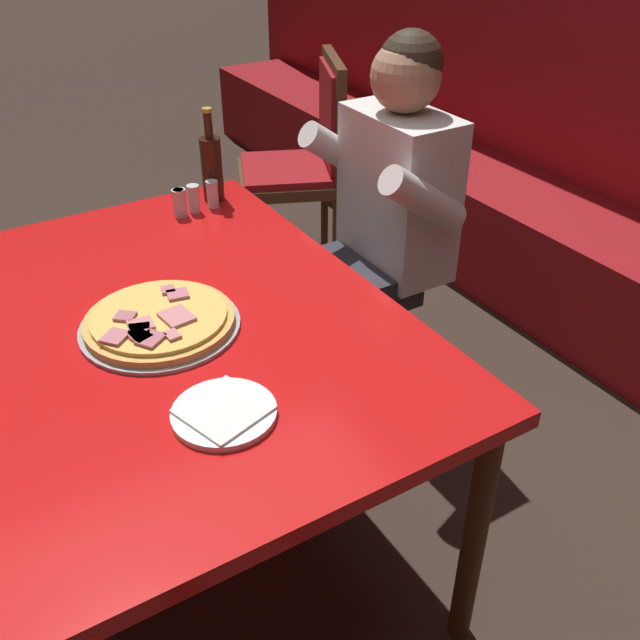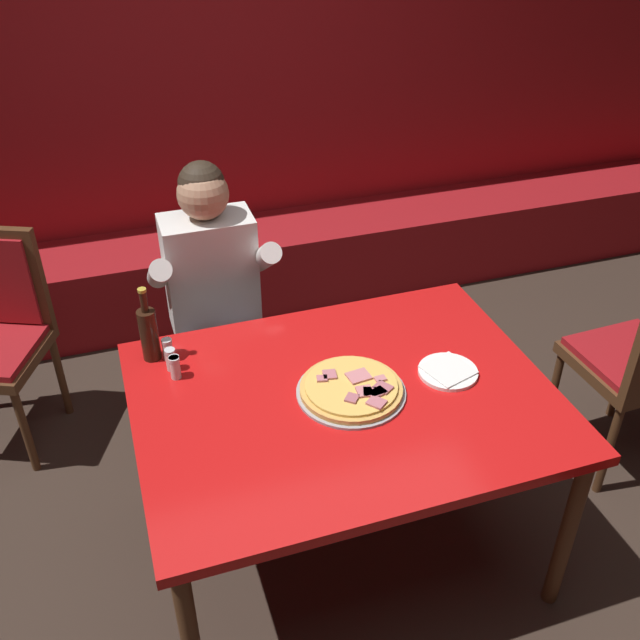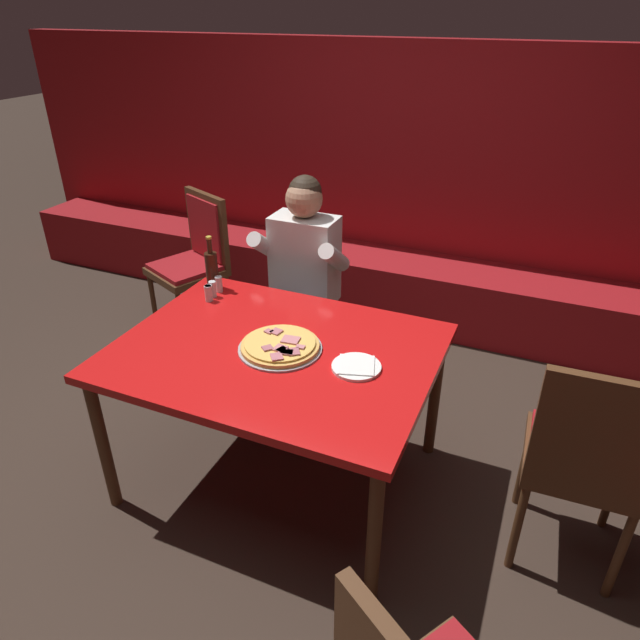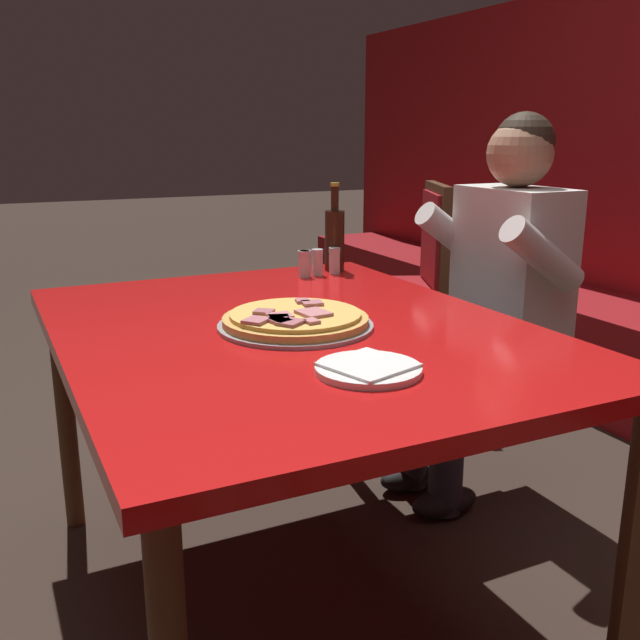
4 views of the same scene
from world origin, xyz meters
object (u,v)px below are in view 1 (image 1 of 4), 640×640
Objects in this scene: main_dining_table at (161,347)px; shaker_oregano at (194,200)px; beer_bottle at (212,166)px; plate_white_paper at (224,412)px; dining_chair_near_left at (306,155)px; pizza at (161,321)px; diner_seated_blue_shirt at (375,221)px; shaker_parmesan at (179,204)px; shaker_red_pepper_flakes at (181,204)px; shaker_black_pepper at (213,195)px.

shaker_oregano is at bearing 148.63° from main_dining_table.
shaker_oregano is (0.06, -0.09, -0.07)m from beer_bottle.
dining_chair_near_left reaches higher than plate_white_paper.
main_dining_table is at bearing -175.49° from pizza.
plate_white_paper is at bearing -51.54° from diner_seated_blue_shirt.
shaker_parmesan reaches higher than plate_white_paper.
shaker_parmesan is at bearing -93.49° from shaker_red_pepper_flakes.
dining_chair_near_left reaches higher than shaker_oregano.
beer_bottle reaches higher than main_dining_table.
beer_bottle is 0.54m from diner_seated_blue_shirt.
shaker_red_pepper_flakes is 0.09× the size of dining_chair_near_left.
shaker_parmesan is (-0.00, -0.01, 0.00)m from shaker_red_pepper_flakes.
shaker_parmesan reaches higher than main_dining_table.
shaker_oregano is 0.05m from shaker_red_pepper_flakes.
shaker_black_pepper reaches higher than plate_white_paper.
shaker_oregano is 1.07m from dining_chair_near_left.
beer_bottle is 3.40× the size of shaker_oregano.
beer_bottle reaches higher than shaker_red_pepper_flakes.
diner_seated_blue_shirt is (0.25, 0.55, -0.09)m from shaker_red_pepper_flakes.
main_dining_table is 0.09m from pizza.
beer_bottle is 3.40× the size of shaker_black_pepper.
shaker_black_pepper is (-0.56, 0.39, 0.02)m from pizza.
beer_bottle is 3.40× the size of shaker_parmesan.
shaker_red_pepper_flakes is at bearing -65.14° from beer_bottle.
shaker_parmesan is at bearing -82.55° from shaker_oregano.
plate_white_paper is 0.16× the size of diner_seated_blue_shirt.
shaker_black_pepper is 0.07× the size of diner_seated_blue_shirt.
diner_seated_blue_shirt is (0.25, 0.56, -0.09)m from shaker_parmesan.
diner_seated_blue_shirt is at bearing 65.92° from shaker_parmesan.
shaker_parmesan is (0.01, -0.12, 0.00)m from shaker_black_pepper.
pizza is at bearing 4.51° from main_dining_table.
diner_seated_blue_shirt reaches higher than beer_bottle.
shaker_parmesan is at bearing 153.84° from pizza.
shaker_parmesan is 0.07× the size of diner_seated_blue_shirt.
plate_white_paper is 0.21× the size of dining_chair_near_left.
shaker_black_pepper is (-0.92, 0.39, 0.03)m from plate_white_paper.
shaker_black_pepper is at bearing 94.22° from shaker_parmesan.
dining_chair_near_left is at bearing 162.56° from diner_seated_blue_shirt.
beer_bottle is at bearing -48.57° from dining_chair_near_left.
diner_seated_blue_shirt is (0.26, 0.44, -0.09)m from shaker_black_pepper.
shaker_oregano is 1.00× the size of shaker_black_pepper.
plate_white_paper is (0.39, -0.01, 0.08)m from main_dining_table.
shaker_black_pepper is at bearing 94.60° from shaker_red_pepper_flakes.
shaker_black_pepper is 1.03m from dining_chair_near_left.
plate_white_paper is 1.07m from beer_bottle.
beer_bottle is 0.09m from shaker_black_pepper.
pizza is at bearing -26.62° from shaker_red_pepper_flakes.
beer_bottle reaches higher than plate_white_paper.
shaker_black_pepper is 0.12m from shaker_parmesan.
main_dining_table is at bearing -27.43° from shaker_parmesan.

